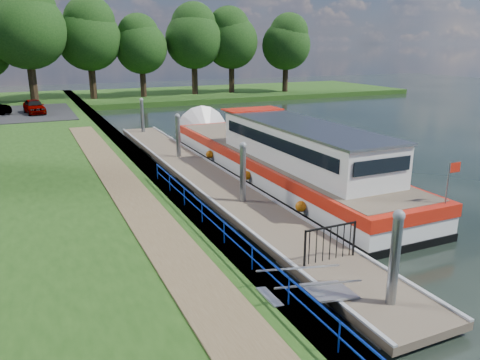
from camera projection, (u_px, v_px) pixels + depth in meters
name	position (u px, v px, depth m)	size (l,w,h in m)	color
ground	(376.00, 307.00, 12.60)	(160.00, 160.00, 0.00)	black
bank_edge	(147.00, 171.00, 24.56)	(1.10, 90.00, 0.78)	#473D2D
far_bank	(187.00, 95.00, 62.69)	(60.00, 18.00, 0.60)	#1E4012
footpath	(143.00, 210.00, 17.59)	(1.60, 40.00, 0.05)	brown
blue_fence	(237.00, 239.00, 13.75)	(0.04, 18.04, 0.72)	#0C2DBF
pontoon	(206.00, 179.00, 23.89)	(2.50, 30.00, 0.56)	brown
mooring_piles	(205.00, 158.00, 23.58)	(0.30, 27.30, 3.55)	gray
gangway	(308.00, 292.00, 12.12)	(2.58, 1.00, 0.92)	#A5A8AD
gate_panel	(330.00, 238.00, 14.20)	(1.85, 0.05, 1.15)	black
barge	(271.00, 156.00, 24.78)	(4.36, 21.15, 4.78)	black
horizon_trees	(78.00, 33.00, 52.20)	(54.38, 10.03, 12.87)	#332316
car_a	(34.00, 106.00, 41.66)	(1.52, 3.77, 1.28)	#999999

